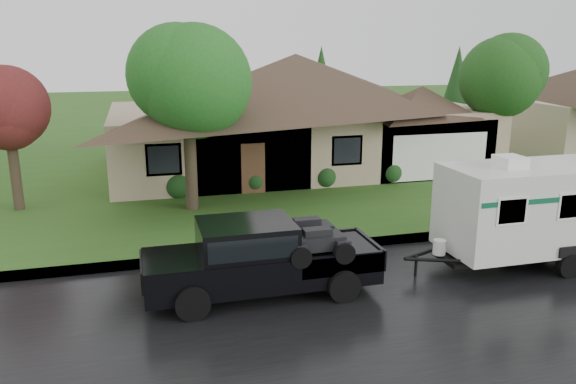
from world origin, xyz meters
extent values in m
plane|color=#2C581B|center=(0.00, 0.00, 0.00)|extent=(140.00, 140.00, 0.00)
cube|color=black|center=(0.00, -2.00, 0.01)|extent=(140.00, 8.00, 0.01)
cube|color=gray|center=(0.00, 2.25, 0.07)|extent=(140.00, 0.50, 0.15)
cube|color=#2C581B|center=(0.00, 15.00, 0.07)|extent=(140.00, 26.00, 0.15)
cube|color=tan|center=(2.00, 14.00, 1.65)|extent=(18.00, 10.00, 3.00)
pyramid|color=#362A1D|center=(2.00, 14.00, 5.75)|extent=(19.44, 10.80, 2.60)
cube|color=tan|center=(7.40, 11.00, 1.50)|extent=(5.76, 4.00, 2.70)
cylinder|color=#382B1E|center=(-3.94, 7.29, 1.66)|extent=(0.45, 0.45, 3.02)
sphere|color=#286F24|center=(-3.94, 7.29, 4.97)|extent=(4.18, 4.18, 4.18)
cylinder|color=#382B1E|center=(-10.25, 8.92, 1.29)|extent=(0.38, 0.38, 2.28)
sphere|color=maroon|center=(-10.25, 8.92, 3.79)|extent=(3.15, 3.15, 3.15)
cylinder|color=#382B1E|center=(11.12, 9.91, 1.58)|extent=(0.43, 0.43, 2.86)
sphere|color=#22561C|center=(11.12, 9.91, 4.71)|extent=(3.95, 3.95, 3.95)
sphere|color=#143814|center=(-4.30, 9.30, 0.65)|extent=(1.00, 1.00, 1.00)
sphere|color=#143814|center=(-1.15, 9.30, 0.65)|extent=(1.00, 1.00, 1.00)
sphere|color=#143814|center=(2.00, 9.30, 0.65)|extent=(1.00, 1.00, 1.00)
sphere|color=#143814|center=(5.15, 9.30, 0.65)|extent=(1.00, 1.00, 1.00)
sphere|color=#143814|center=(8.30, 9.30, 0.65)|extent=(1.00, 1.00, 1.00)
cube|color=black|center=(-2.97, -0.43, 0.75)|extent=(5.80, 1.93, 0.83)
cube|color=black|center=(-5.10, -0.43, 1.02)|extent=(1.55, 1.89, 0.34)
cube|color=black|center=(-3.36, -0.43, 1.50)|extent=(2.32, 1.82, 0.87)
cube|color=black|center=(-3.36, -0.43, 1.55)|extent=(2.13, 1.86, 0.53)
cube|color=black|center=(-1.13, -0.43, 0.95)|extent=(2.13, 1.84, 0.06)
cylinder|color=black|center=(-4.81, -1.38, 0.41)|extent=(0.81, 0.31, 0.81)
cylinder|color=black|center=(-4.81, 0.52, 0.41)|extent=(0.81, 0.31, 0.81)
cylinder|color=black|center=(-1.13, -1.38, 0.41)|extent=(0.81, 0.31, 0.81)
cylinder|color=black|center=(-1.13, 0.52, 0.41)|extent=(0.81, 0.31, 0.81)
cube|color=silver|center=(5.73, -0.43, 1.72)|extent=(6.77, 2.32, 2.37)
cube|color=black|center=(5.73, -0.43, 0.39)|extent=(7.16, 1.16, 0.14)
cube|color=#0B4E2F|center=(5.73, -0.43, 2.24)|extent=(6.64, 2.34, 0.14)
cube|color=white|center=(3.99, -0.43, 3.06)|extent=(0.68, 0.77, 0.31)
cylinder|color=black|center=(5.30, -1.57, 0.34)|extent=(0.68, 0.23, 0.68)
cylinder|color=black|center=(5.30, 0.71, 0.34)|extent=(0.68, 0.23, 0.68)
cylinder|color=black|center=(6.17, 0.71, 0.34)|extent=(0.68, 0.23, 0.68)
camera|label=1|loc=(-5.77, -13.32, 6.10)|focal=35.00mm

